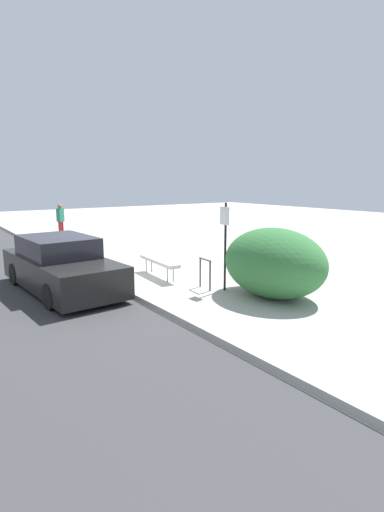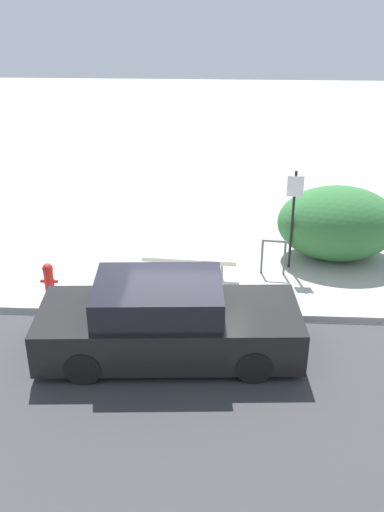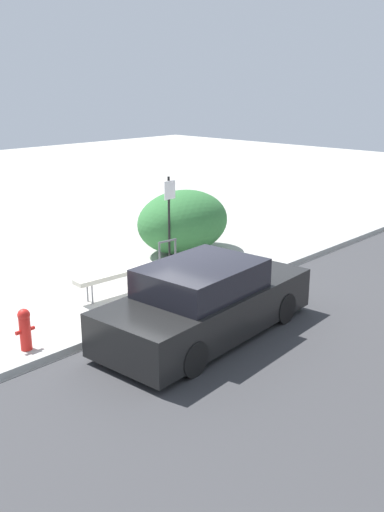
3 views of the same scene
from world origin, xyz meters
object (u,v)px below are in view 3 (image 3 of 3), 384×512
(bench, at_px, (117,274))
(fire_hydrant, at_px, (25,328))
(parked_car_near, at_px, (206,302))
(bike_rack, at_px, (168,253))
(sign_post, at_px, (169,213))

(bench, bearing_deg, fire_hydrant, -157.33)
(bench, height_order, fire_hydrant, fire_hydrant)
(fire_hydrant, distance_m, parked_car_near, 3.24)
(bike_rack, relative_size, fire_hydrant, 1.08)
(bike_rack, height_order, sign_post, sign_post)
(bench, bearing_deg, bike_rack, 14.21)
(bike_rack, xyz_separation_m, fire_hydrant, (-4.71, -1.29, -0.09))
(bike_rack, distance_m, fire_hydrant, 4.89)
(parked_car_near, bearing_deg, bench, 81.76)
(sign_post, bearing_deg, fire_hydrant, -162.33)
(bench, bearing_deg, parked_car_near, -90.42)
(bike_rack, xyz_separation_m, parked_car_near, (-2.08, -3.17, 0.15))
(sign_post, bearing_deg, parked_car_near, -125.27)
(bike_rack, bearing_deg, bench, -169.86)
(parked_car_near, bearing_deg, sign_post, 50.98)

